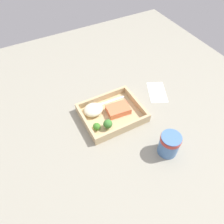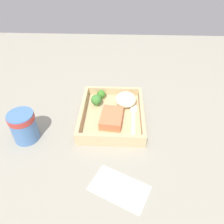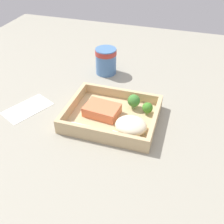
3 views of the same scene
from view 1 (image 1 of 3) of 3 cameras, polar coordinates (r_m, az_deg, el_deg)
The scene contains 10 objects.
ground_plane at distance 99.35cm, azimuth -0.00°, elevation -1.40°, with size 160.00×160.00×2.00cm, color gray.
takeout_tray at distance 98.12cm, azimuth -0.00°, elevation -0.80°, with size 26.44×21.54×1.20cm, color tan.
tray_rim at distance 96.47cm, azimuth -0.00°, elevation 0.03°, with size 26.44×21.54×3.13cm.
salmon_fillet at distance 97.50cm, azimuth 1.64°, elevation 0.62°, with size 10.03×6.96×2.97cm, color #E87449.
mashed_potatoes at distance 97.15cm, azimuth -4.93°, elevation 0.59°, with size 8.74×7.82×3.92cm, color beige.
broccoli_floret_1 at distance 90.88cm, azimuth -1.10°, elevation -3.14°, with size 3.82×3.82×4.63cm.
broccoli_floret_2 at distance 91.03cm, azimuth -4.03°, elevation -3.85°, with size 3.18×3.18×3.64cm.
fork at distance 102.23cm, azimuth -1.37°, elevation 2.52°, with size 15.86×2.38×0.44cm.
paper_cup at distance 86.18cm, azimuth 14.78°, elevation -7.97°, with size 7.92×7.92×9.75cm.
receipt_slip at distance 111.28cm, azimuth 11.69°, elevation 5.12°, with size 8.32×14.49×0.24cm, color white.
Camera 1 is at (29.81, 55.72, 75.66)cm, focal length 35.00 mm.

